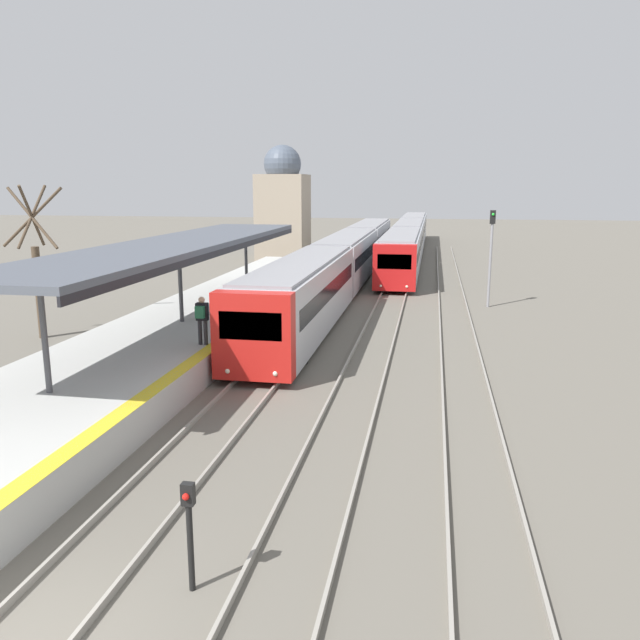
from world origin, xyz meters
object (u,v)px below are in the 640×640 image
person_on_platform (202,317)px  train_far (409,237)px  train_near (347,257)px  signal_mast_far (491,247)px  signal_post_near (189,525)px

person_on_platform → train_far: bearing=82.0°
train_near → train_far: size_ratio=1.01×
train_near → train_far: (3.34, 17.93, -0.04)m
person_on_platform → train_near: size_ratio=0.04×
signal_mast_far → person_on_platform: bearing=-126.9°
train_far → signal_mast_far: (5.18, -24.59, 1.48)m
train_near → signal_post_near: size_ratio=24.09×
train_near → signal_post_near: train_near is taller
train_near → signal_mast_far: 10.90m
signal_post_near → train_near: bearing=93.4°
train_near → person_on_platform: bearing=-95.8°
signal_mast_far → signal_post_near: bearing=-104.6°
person_on_platform → train_near: bearing=84.2°
person_on_platform → train_far: 39.15m
signal_post_near → signal_mast_far: (6.61, 25.44, 2.06)m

